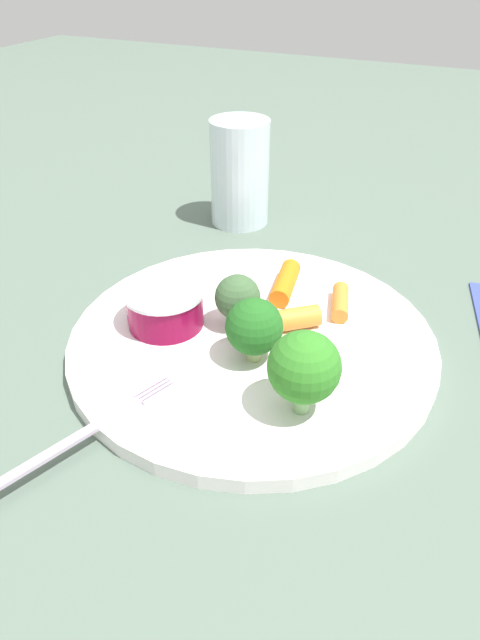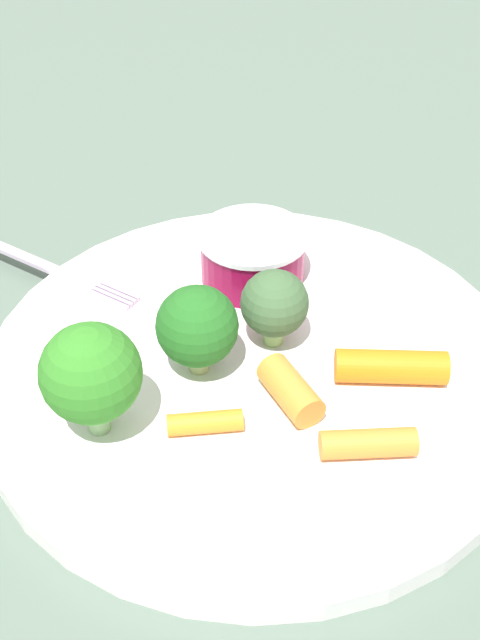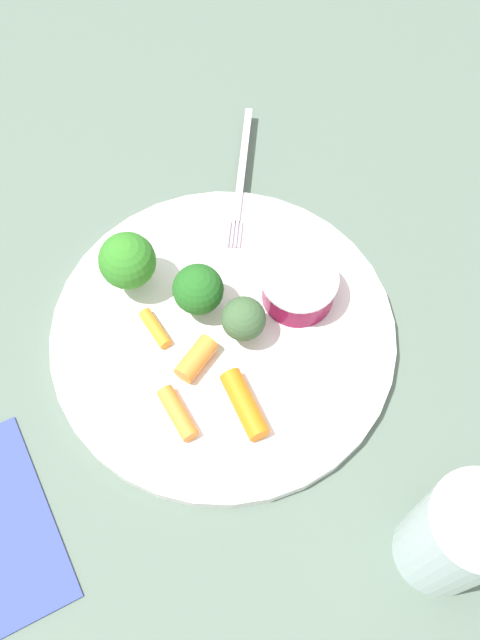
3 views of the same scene
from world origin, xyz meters
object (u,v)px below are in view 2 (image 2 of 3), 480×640
broccoli_floret_1 (197,327)px  carrot_stick_3 (391,365)px  plate (255,367)px  carrot_stick_2 (368,443)px  broccoli_floret_2 (274,304)px  fork (33,261)px  broccoli_floret_0 (91,374)px  carrot_stick_1 (205,422)px  carrot_stick_0 (290,390)px  sauce_cup (253,256)px

broccoli_floret_1 → carrot_stick_3: 0.10m
plate → carrot_stick_2: size_ratio=6.43×
broccoli_floret_2 → fork: bearing=166.2°
carrot_stick_2 → broccoli_floret_0: bearing=-174.6°
carrot_stick_1 → carrot_stick_3: size_ratio=0.64×
fork → carrot_stick_2: bearing=-26.4°
broccoli_floret_1 → carrot_stick_0: bearing=-15.8°
fork → carrot_stick_3: bearing=-13.5°
sauce_cup → carrot_stick_3: (0.09, -0.07, -0.01)m
broccoli_floret_0 → carrot_stick_1: 0.06m
broccoli_floret_1 → carrot_stick_1: (0.01, -0.04, -0.02)m
carrot_stick_0 → carrot_stick_2: size_ratio=0.84×
carrot_stick_3 → fork: (-0.22, 0.05, -0.01)m
carrot_stick_1 → plate: bearing=76.0°
plate → carrot_stick_0: 0.04m
carrot_stick_0 → carrot_stick_3: (0.05, 0.03, -0.00)m
broccoli_floret_1 → carrot_stick_0: (0.05, -0.01, -0.02)m
carrot_stick_0 → carrot_stick_1: size_ratio=1.04×
broccoli_floret_2 → carrot_stick_2: size_ratio=1.00×
carrot_stick_3 → fork: size_ratio=0.36×
plate → carrot_stick_3: size_ratio=5.08×
sauce_cup → fork: size_ratio=0.41×
broccoli_floret_2 → carrot_stick_3: broccoli_floret_2 is taller
plate → carrot_stick_0: size_ratio=7.62×
sauce_cup → broccoli_floret_2: size_ratio=1.43×
plate → fork: (-0.15, 0.05, 0.01)m
carrot_stick_3 → broccoli_floret_2: bearing=167.2°
carrot_stick_2 → carrot_stick_0: bearing=149.2°
broccoli_floret_0 → carrot_stick_0: broccoli_floret_0 is taller
plate → broccoli_floret_1: (-0.03, -0.01, 0.03)m
plate → carrot_stick_2: bearing=-39.2°
broccoli_floret_2 → fork: (-0.16, 0.04, -0.02)m
plate → carrot_stick_3: 0.07m
broccoli_floret_1 → carrot_stick_0: size_ratio=1.33×
fork → broccoli_floret_0: bearing=-53.8°
broccoli_floret_0 → broccoli_floret_2: broccoli_floret_0 is taller
carrot_stick_1 → fork: bearing=141.5°
plate → sauce_cup: (-0.02, 0.07, 0.02)m
broccoli_floret_1 → broccoli_floret_2: bearing=40.8°
broccoli_floret_0 → carrot_stick_3: broccoli_floret_0 is taller
plate → carrot_stick_2: (0.06, -0.05, 0.01)m
carrot_stick_0 → carrot_stick_3: 0.06m
broccoli_floret_0 → fork: size_ratio=0.39×
carrot_stick_1 → carrot_stick_0: bearing=35.9°
carrot_stick_3 → broccoli_floret_0: bearing=-154.0°
fork → broccoli_floret_1: bearing=-28.9°
broccoli_floret_2 → carrot_stick_1: (-0.02, -0.07, -0.02)m
carrot_stick_0 → carrot_stick_2: 0.05m
carrot_stick_2 → fork: 0.24m
broccoli_floret_0 → carrot_stick_2: broccoli_floret_0 is taller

